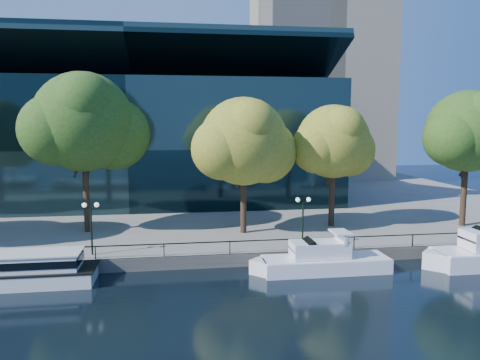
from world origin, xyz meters
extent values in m
plane|color=black|center=(0.00, 0.00, 0.00)|extent=(160.00, 160.00, 0.00)
cube|color=slate|center=(0.00, 36.50, 0.50)|extent=(90.00, 67.00, 1.00)
cube|color=#47443F|center=(0.00, 3.05, 0.50)|extent=(90.00, 0.25, 1.00)
cube|color=black|center=(0.00, 3.25, 1.95)|extent=(88.20, 0.08, 0.08)
cube|color=black|center=(0.00, 3.25, 1.45)|extent=(0.07, 0.07, 0.90)
cube|color=black|center=(-4.00, 32.00, 8.00)|extent=(50.00, 24.00, 16.00)
cube|color=black|center=(-4.00, 28.00, 17.50)|extent=(50.00, 17.14, 7.86)
cube|color=tan|center=(28.00, 55.00, 32.50)|extent=(22.00, 22.00, 65.00)
cube|color=silver|center=(-10.74, 1.18, 1.61)|extent=(10.07, 2.57, 1.11)
cube|color=black|center=(-10.74, 1.18, 1.66)|extent=(10.20, 2.63, 0.51)
cube|color=silver|center=(-10.74, 1.18, 2.21)|extent=(10.33, 2.70, 0.09)
cube|color=white|center=(11.86, 0.90, 0.54)|extent=(9.40, 2.68, 1.07)
cube|color=white|center=(7.16, 0.90, 0.54)|extent=(2.06, 2.06, 1.07)
cube|color=white|center=(11.86, 0.90, 1.09)|extent=(9.21, 2.63, 0.07)
cube|color=white|center=(11.39, 0.90, 1.75)|extent=(4.23, 2.01, 1.16)
cube|color=black|center=(10.16, 0.90, 1.83)|extent=(1.85, 1.93, 1.47)
cube|color=white|center=(12.98, 0.90, 2.60)|extent=(0.22, 2.09, 0.72)
cube|color=white|center=(12.98, 0.90, 2.95)|extent=(1.25, 2.09, 0.13)
cube|color=white|center=(20.48, 0.23, 0.66)|extent=(2.42, 2.42, 1.32)
cube|color=black|center=(23.64, 0.23, 2.25)|extent=(2.01, 2.21, 1.66)
cylinder|color=black|center=(-7.09, 12.36, 5.02)|extent=(0.56, 0.56, 8.04)
cylinder|color=black|center=(-6.59, 12.56, 8.18)|extent=(1.25, 1.91, 4.02)
cylinder|color=black|center=(-7.49, 12.06, 7.89)|extent=(1.15, 1.31, 3.59)
sphere|color=#264A17|center=(-7.09, 12.36, 11.05)|extent=(8.96, 8.96, 8.96)
sphere|color=#264A17|center=(-4.63, 13.70, 9.93)|extent=(6.72, 6.72, 6.72)
sphere|color=#264A17|center=(-9.33, 11.46, 10.38)|extent=(6.27, 6.27, 6.27)
sphere|color=#264A17|center=(-6.65, 10.57, 12.62)|extent=(5.38, 5.38, 5.38)
cylinder|color=black|center=(7.08, 9.90, 4.33)|extent=(0.56, 0.56, 6.66)
cylinder|color=black|center=(7.58, 10.10, 6.95)|extent=(1.10, 1.64, 3.34)
cylinder|color=black|center=(6.68, 9.60, 6.71)|extent=(1.01, 1.14, 2.99)
sphere|color=olive|center=(7.08, 9.90, 9.33)|extent=(7.89, 7.89, 7.89)
sphere|color=olive|center=(9.25, 11.09, 8.34)|extent=(5.92, 5.92, 5.92)
sphere|color=olive|center=(5.11, 9.12, 8.73)|extent=(5.52, 5.52, 5.52)
sphere|color=olive|center=(7.47, 8.33, 10.71)|extent=(4.74, 4.74, 4.74)
cylinder|color=black|center=(15.98, 11.48, 4.28)|extent=(0.56, 0.56, 6.55)
cylinder|color=black|center=(16.48, 11.68, 6.85)|extent=(1.08, 1.62, 3.29)
cylinder|color=black|center=(15.58, 11.18, 6.61)|extent=(1.00, 1.12, 2.94)
sphere|color=olive|center=(15.98, 11.48, 9.19)|extent=(7.02, 7.02, 7.02)
sphere|color=olive|center=(17.91, 12.53, 8.31)|extent=(5.27, 5.27, 5.27)
sphere|color=olive|center=(14.22, 10.78, 8.66)|extent=(4.91, 4.91, 4.91)
sphere|color=olive|center=(16.33, 10.08, 10.42)|extent=(4.21, 4.21, 4.21)
cylinder|color=black|center=(28.67, 9.71, 4.67)|extent=(0.56, 0.56, 7.34)
cylinder|color=black|center=(29.17, 9.91, 7.55)|extent=(1.17, 1.77, 3.67)
cylinder|color=black|center=(28.27, 9.41, 7.29)|extent=(1.08, 1.22, 3.28)
sphere|color=#264A17|center=(28.67, 9.71, 10.17)|extent=(7.78, 7.78, 7.78)
sphere|color=#264A17|center=(30.81, 10.87, 9.20)|extent=(5.83, 5.83, 5.83)
sphere|color=#264A17|center=(26.73, 8.93, 9.59)|extent=(5.44, 5.44, 5.44)
cylinder|color=black|center=(-5.43, 4.50, 2.80)|extent=(0.14, 0.14, 3.60)
cube|color=black|center=(-5.43, 4.50, 4.65)|extent=(0.90, 0.06, 0.06)
sphere|color=white|center=(-5.88, 4.50, 4.85)|extent=(0.36, 0.36, 0.36)
sphere|color=white|center=(-4.98, 4.50, 4.85)|extent=(0.36, 0.36, 0.36)
cylinder|color=black|center=(11.11, 4.50, 2.80)|extent=(0.14, 0.14, 3.60)
cube|color=black|center=(11.11, 4.50, 4.65)|extent=(0.90, 0.06, 0.06)
sphere|color=white|center=(10.66, 4.50, 4.85)|extent=(0.36, 0.36, 0.36)
sphere|color=white|center=(11.56, 4.50, 4.85)|extent=(0.36, 0.36, 0.36)
camera|label=1|loc=(0.71, -31.45, 11.10)|focal=35.00mm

